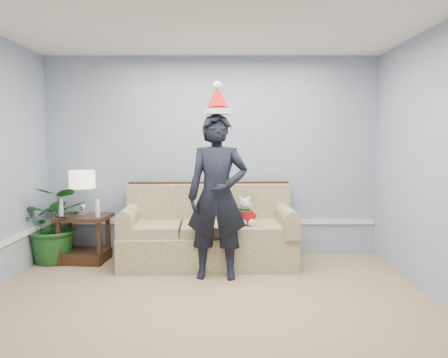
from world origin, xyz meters
The scene contains 10 objects.
room_shell centered at (0.00, 0.00, 1.35)m, with size 4.54×5.04×2.74m.
wainscot_trim centered at (-1.18, 1.18, 0.45)m, with size 4.49×4.99×0.06m.
sofa centered at (-0.03, 2.05, 0.36)m, with size 2.20×1.01×1.01m.
side_table centered at (-1.64, 2.11, 0.24)m, with size 0.67×0.58×0.61m.
table_lamp centered at (-1.64, 2.09, 1.05)m, with size 0.32×0.32×0.58m.
candle_pair centered at (-1.65, 1.97, 0.71)m, with size 0.51×0.06×0.22m.
houseplant centered at (-2.00, 2.08, 0.50)m, with size 0.90×0.78×1.00m, color #1A501D.
man centered at (0.10, 1.45, 0.94)m, with size 0.68×0.45×1.87m, color black.
santa_hat centered at (0.10, 1.47, 2.02)m, with size 0.34×0.38×0.37m.
teddy_bear centered at (0.42, 1.83, 0.66)m, with size 0.27×0.28×0.36m.
Camera 1 is at (0.18, -3.45, 1.58)m, focal length 35.00 mm.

